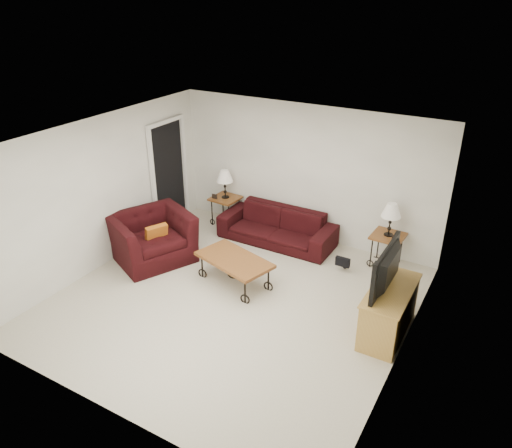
# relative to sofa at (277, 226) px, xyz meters

# --- Properties ---
(ground) EXTENTS (5.00, 5.00, 0.00)m
(ground) POSITION_rel_sofa_xyz_m (0.31, -2.02, -0.31)
(ground) COLOR beige
(ground) RESTS_ON ground
(wall_back) EXTENTS (5.00, 0.02, 2.50)m
(wall_back) POSITION_rel_sofa_xyz_m (0.31, 0.48, 0.94)
(wall_back) COLOR white
(wall_back) RESTS_ON ground
(wall_front) EXTENTS (5.00, 0.02, 2.50)m
(wall_front) POSITION_rel_sofa_xyz_m (0.31, -4.52, 0.94)
(wall_front) COLOR white
(wall_front) RESTS_ON ground
(wall_left) EXTENTS (0.02, 5.00, 2.50)m
(wall_left) POSITION_rel_sofa_xyz_m (-2.19, -2.02, 0.94)
(wall_left) COLOR white
(wall_left) RESTS_ON ground
(wall_right) EXTENTS (0.02, 5.00, 2.50)m
(wall_right) POSITION_rel_sofa_xyz_m (2.81, -2.02, 0.94)
(wall_right) COLOR white
(wall_right) RESTS_ON ground
(ceiling) EXTENTS (5.00, 5.00, 0.00)m
(ceiling) POSITION_rel_sofa_xyz_m (0.31, -2.02, 2.19)
(ceiling) COLOR white
(ceiling) RESTS_ON wall_back
(doorway) EXTENTS (0.08, 0.94, 2.04)m
(doorway) POSITION_rel_sofa_xyz_m (-2.16, -0.37, 0.71)
(doorway) COLOR black
(doorway) RESTS_ON ground
(sofa) EXTENTS (2.13, 0.83, 0.62)m
(sofa) POSITION_rel_sofa_xyz_m (0.00, 0.00, 0.00)
(sofa) COLOR black
(sofa) RESTS_ON ground
(side_table_left) EXTENTS (0.55, 0.55, 0.56)m
(side_table_left) POSITION_rel_sofa_xyz_m (-1.24, 0.18, -0.03)
(side_table_left) COLOR brown
(side_table_left) RESTS_ON ground
(side_table_right) EXTENTS (0.54, 0.54, 0.57)m
(side_table_right) POSITION_rel_sofa_xyz_m (1.99, 0.18, -0.03)
(side_table_right) COLOR brown
(side_table_right) RESTS_ON ground
(lamp_left) EXTENTS (0.34, 0.34, 0.56)m
(lamp_left) POSITION_rel_sofa_xyz_m (-1.24, 0.18, 0.53)
(lamp_left) COLOR black
(lamp_left) RESTS_ON side_table_left
(lamp_right) EXTENTS (0.33, 0.33, 0.57)m
(lamp_right) POSITION_rel_sofa_xyz_m (1.99, 0.18, 0.54)
(lamp_right) COLOR black
(lamp_right) RESTS_ON side_table_right
(photo_frame_left) EXTENTS (0.11, 0.03, 0.09)m
(photo_frame_left) POSITION_rel_sofa_xyz_m (-1.39, 0.03, 0.30)
(photo_frame_left) COLOR black
(photo_frame_left) RESTS_ON side_table_left
(photo_frame_right) EXTENTS (0.11, 0.04, 0.09)m
(photo_frame_right) POSITION_rel_sofa_xyz_m (2.14, 0.03, 0.30)
(photo_frame_right) COLOR black
(photo_frame_right) RESTS_ON side_table_right
(coffee_table) EXTENTS (1.35, 0.96, 0.45)m
(coffee_table) POSITION_rel_sofa_xyz_m (0.08, -1.59, -0.08)
(coffee_table) COLOR brown
(coffee_table) RESTS_ON ground
(armchair) EXTENTS (1.55, 1.63, 0.83)m
(armchair) POSITION_rel_sofa_xyz_m (-1.56, -1.63, 0.10)
(armchair) COLOR black
(armchair) RESTS_ON ground
(throw_pillow) EXTENTS (0.25, 0.38, 0.37)m
(throw_pillow) POSITION_rel_sofa_xyz_m (-1.41, -1.68, 0.21)
(throw_pillow) COLOR #BA5417
(throw_pillow) RESTS_ON armchair
(tv_stand) EXTENTS (0.49, 1.17, 0.70)m
(tv_stand) POSITION_rel_sofa_xyz_m (2.54, -1.60, 0.04)
(tv_stand) COLOR #BC9445
(tv_stand) RESTS_ON ground
(television) EXTENTS (0.14, 1.05, 0.61)m
(television) POSITION_rel_sofa_xyz_m (2.52, -1.60, 0.70)
(television) COLOR black
(television) RESTS_ON tv_stand
(backpack) EXTENTS (0.44, 0.38, 0.48)m
(backpack) POSITION_rel_sofa_xyz_m (1.45, -0.29, -0.07)
(backpack) COLOR black
(backpack) RESTS_ON ground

